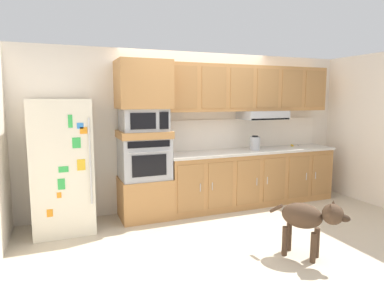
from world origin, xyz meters
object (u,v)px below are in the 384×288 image
Objects in this scene: screwdriver at (293,145)px; dog at (309,218)px; refrigerator at (62,166)px; built_in_oven at (144,158)px; microwave at (144,120)px; electric_kettle at (255,143)px.

dog is at bearing -123.81° from screwdriver.
screwdriver is 0.21× the size of dog.
screwdriver is (3.87, 0.18, 0.05)m from refrigerator.
refrigerator is 1.13m from built_in_oven.
dog is at bearing -55.18° from microwave.
refrigerator is 7.33× the size of electric_kettle.
refrigerator is at bearing -176.57° from microwave.
screwdriver reaches higher than dog.
built_in_oven is 1.86m from electric_kettle.
microwave is (1.13, 0.07, 0.58)m from refrigerator.
built_in_oven is 4.38× the size of screwdriver.
microwave reaches higher than screwdriver.
microwave reaches higher than dog.
electric_kettle reaches higher than screwdriver.
microwave is at bearing 179.92° from dog.
microwave is 0.86× the size of dog.
microwave is at bearing -0.77° from built_in_oven.
refrigerator is 2.98m from electric_kettle.
electric_kettle is at bearing -169.79° from screwdriver.
screwdriver is at bearing 2.67° from refrigerator.
built_in_oven reaches higher than electric_kettle.
refrigerator reaches higher than built_in_oven.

